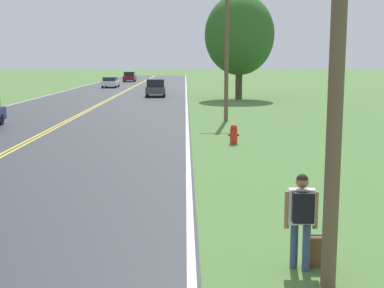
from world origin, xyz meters
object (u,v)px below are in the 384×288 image
hitchhiker_person (302,212)px  car_dark_grey_suv_approaching (156,87)px  fire_hydrant (234,134)px  car_maroon_sedan_mid_far (130,77)px  suitcase (314,252)px  car_white_sedan_mid_near (111,82)px  tree_mid_treeline (239,35)px

hitchhiker_person → car_dark_grey_suv_approaching: 44.36m
fire_hydrant → car_maroon_sedan_mid_far: size_ratio=0.19×
car_dark_grey_suv_approaching → car_maroon_sedan_mid_far: (-6.31, 36.42, -0.08)m
hitchhiker_person → car_dark_grey_suv_approaching: size_ratio=0.41×
suitcase → car_white_sedan_mid_near: (-12.03, 61.65, 0.45)m
tree_mid_treeline → fire_hydrant: bearing=-96.1°
car_maroon_sedan_mid_far → tree_mid_treeline: bearing=-160.9°
tree_mid_treeline → car_dark_grey_suv_approaching: (-7.79, 3.87, -4.88)m
car_white_sedan_mid_near → car_maroon_sedan_mid_far: car_maroon_sedan_mid_far is taller
hitchhiker_person → car_maroon_sedan_mid_far: bearing=10.7°
fire_hydrant → tree_mid_treeline: 27.00m
car_dark_grey_suv_approaching → car_white_sedan_mid_near: size_ratio=0.89×
hitchhiker_person → car_white_sedan_mid_near: bearing=13.6°
hitchhiker_person → suitcase: hitchhiker_person is taller
tree_mid_treeline → car_white_sedan_mid_near: bearing=124.3°
suitcase → fire_hydrant: 13.79m
car_maroon_sedan_mid_far → fire_hydrant: bearing=-170.5°
car_dark_grey_suv_approaching → car_white_sedan_mid_near: bearing=-160.0°
car_white_sedan_mid_near → suitcase: bearing=-168.2°
hitchhiker_person → tree_mid_treeline: bearing=-1.3°
hitchhiker_person → fire_hydrant: size_ratio=1.97×
fire_hydrant → car_white_sedan_mid_near: size_ratio=0.19×
hitchhiker_person → suitcase: 0.82m
hitchhiker_person → tree_mid_treeline: size_ratio=0.18×
suitcase → car_maroon_sedan_mid_far: (-11.45, 80.38, 0.55)m
car_dark_grey_suv_approaching → hitchhiker_person: bearing=5.0°
suitcase → car_dark_grey_suv_approaching: car_dark_grey_suv_approaching is taller
suitcase → fire_hydrant: size_ratio=0.69×
hitchhiker_person → fire_hydrant: hitchhiker_person is taller
fire_hydrant → car_white_sedan_mid_near: car_white_sedan_mid_near is taller
hitchhiker_person → car_maroon_sedan_mid_far: (-11.18, 80.51, -0.20)m
tree_mid_treeline → car_dark_grey_suv_approaching: 9.97m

